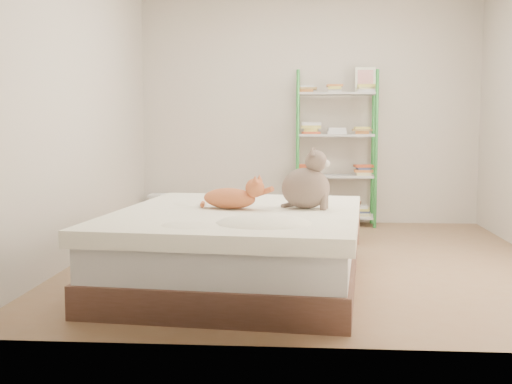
# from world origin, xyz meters

# --- Properties ---
(room) EXTENTS (3.81, 4.21, 2.61)m
(room) POSITION_xyz_m (0.00, 0.00, 1.30)
(room) COLOR #876D52
(room) RESTS_ON ground
(bed) EXTENTS (1.84, 2.21, 0.52)m
(bed) POSITION_xyz_m (-0.51, -0.84, 0.26)
(bed) COLOR brown
(bed) RESTS_ON ground
(orange_cat) EXTENTS (0.51, 0.38, 0.19)m
(orange_cat) POSITION_xyz_m (-0.58, -0.77, 0.62)
(orange_cat) COLOR #BF6438
(orange_cat) RESTS_ON bed
(grey_cat) EXTENTS (0.42, 0.37, 0.42)m
(grey_cat) POSITION_xyz_m (-0.04, -0.72, 0.73)
(grey_cat) COLOR gray
(grey_cat) RESTS_ON bed
(shelf_unit) EXTENTS (0.88, 0.36, 1.74)m
(shelf_unit) POSITION_xyz_m (0.31, 1.88, 0.84)
(shelf_unit) COLOR green
(shelf_unit) RESTS_ON ground
(cardboard_box) EXTENTS (0.55, 0.53, 0.42)m
(cardboard_box) POSITION_xyz_m (0.20, 0.90, 0.18)
(cardboard_box) COLOR #A1775E
(cardboard_box) RESTS_ON ground
(white_bin) EXTENTS (0.30, 0.26, 0.34)m
(white_bin) POSITION_xyz_m (-1.63, 1.85, 0.17)
(white_bin) COLOR white
(white_bin) RESTS_ON ground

